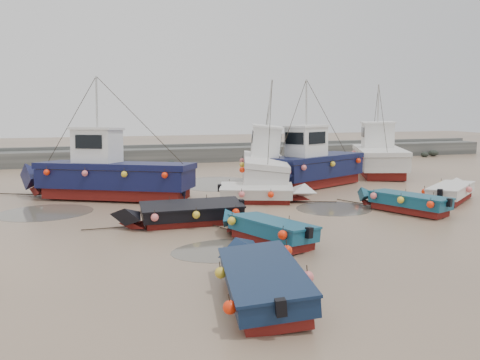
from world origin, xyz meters
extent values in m
plane|color=#9E8163|center=(0.00, 0.00, 0.00)|extent=(120.00, 120.00, 0.00)
cube|color=#60615C|center=(0.00, 22.00, 0.60)|extent=(60.00, 2.20, 1.20)
cube|color=#60615C|center=(0.00, 23.21, 1.32)|extent=(60.00, 0.60, 0.25)
ellipsoid|color=black|center=(5.10, 19.02, 0.29)|extent=(0.84, 0.86, 0.51)
ellipsoid|color=black|center=(7.80, 20.56, 0.34)|extent=(0.98, 1.07, 0.72)
ellipsoid|color=black|center=(14.16, 19.54, 0.27)|extent=(0.78, 0.90, 0.59)
ellipsoid|color=black|center=(23.03, 19.80, 0.24)|extent=(0.68, 0.72, 0.52)
ellipsoid|color=black|center=(18.92, 19.27, 0.21)|extent=(0.60, 0.70, 0.31)
ellipsoid|color=black|center=(-5.07, 20.46, 0.35)|extent=(0.99, 0.80, 0.58)
ellipsoid|color=black|center=(12.19, 19.77, 0.19)|extent=(0.54, 0.46, 0.30)
ellipsoid|color=black|center=(9.69, 19.97, 0.21)|extent=(0.61, 0.47, 0.46)
ellipsoid|color=black|center=(24.28, 20.15, 0.32)|extent=(0.92, 0.97, 0.58)
ellipsoid|color=black|center=(-4.31, 20.27, 0.21)|extent=(0.61, 0.53, 0.32)
ellipsoid|color=black|center=(10.99, 20.60, 0.23)|extent=(0.67, 0.55, 0.43)
ellipsoid|color=black|center=(-9.17, 19.34, 0.38)|extent=(1.09, 0.88, 0.72)
ellipsoid|color=black|center=(-7.25, 19.65, 0.23)|extent=(0.65, 0.60, 0.37)
ellipsoid|color=black|center=(9.46, 19.39, 0.31)|extent=(0.88, 0.64, 0.62)
ellipsoid|color=black|center=(-0.92, 19.60, 0.22)|extent=(0.64, 0.62, 0.48)
ellipsoid|color=black|center=(7.84, 20.42, 0.19)|extent=(0.55, 0.45, 0.29)
cylinder|color=#544F44|center=(-1.94, -3.28, 0.00)|extent=(4.14, 4.14, 0.01)
cylinder|color=#544F44|center=(4.26, 1.57, 0.00)|extent=(3.59, 3.59, 0.01)
cylinder|color=#544F44|center=(-8.62, 4.37, 0.00)|extent=(4.16, 4.16, 0.01)
cylinder|color=#544F44|center=(0.68, 10.03, 0.00)|extent=(5.20, 5.20, 0.01)
cube|color=maroon|center=(-2.24, -7.44, 0.15)|extent=(1.97, 3.82, 0.30)
cube|color=#0E1D38|center=(-2.24, -7.44, 0.53)|extent=(2.27, 4.12, 0.45)
pyramid|color=#0E1D38|center=(-1.91, -5.15, 0.98)|extent=(1.81, 0.95, 0.90)
cube|color=brown|center=(-2.24, -7.44, 0.69)|extent=(1.84, 3.45, 0.10)
cube|color=#0E1D38|center=(-2.24, -7.44, 0.78)|extent=(2.35, 4.22, 0.07)
cube|color=black|center=(-2.53, -9.46, 0.70)|extent=(0.24, 0.21, 0.35)
cylinder|color=black|center=(-1.78, -4.22, 0.03)|extent=(0.32, 1.99, 0.04)
sphere|color=#FD2D0B|center=(-3.43, -8.84, 0.63)|extent=(0.30, 0.30, 0.30)
sphere|color=#FD2D0B|center=(-1.34, -8.09, 0.63)|extent=(0.30, 0.30, 0.30)
sphere|color=#FD2D0B|center=(-3.14, -6.78, 0.63)|extent=(0.30, 0.30, 0.30)
sphere|color=#FD2D0B|center=(-1.04, -6.03, 0.63)|extent=(0.30, 0.30, 0.30)
cube|color=maroon|center=(-0.47, -3.00, 0.15)|extent=(2.33, 3.10, 0.30)
cube|color=navy|center=(-0.47, -3.00, 0.53)|extent=(2.61, 3.38, 0.45)
pyramid|color=navy|center=(-1.30, -1.31, 0.98)|extent=(1.58, 1.26, 0.90)
cube|color=brown|center=(-0.47, -3.00, 0.69)|extent=(2.14, 2.81, 0.10)
cube|color=navy|center=(-0.47, -3.00, 0.78)|extent=(2.69, 3.46, 0.07)
cube|color=black|center=(0.23, -4.44, 0.70)|extent=(0.28, 0.26, 0.35)
cylinder|color=black|center=(-1.67, -0.56, 0.03)|extent=(0.91, 1.81, 0.04)
sphere|color=#FD2D0B|center=(-0.68, -4.46, 0.63)|extent=(0.30, 0.30, 0.30)
sphere|color=#FD2D0B|center=(0.27, -2.64, 0.63)|extent=(0.30, 0.30, 0.30)
sphere|color=#FD2D0B|center=(-1.75, -2.26, 0.63)|extent=(0.30, 0.30, 0.30)
cube|color=maroon|center=(10.68, 1.49, 0.15)|extent=(3.50, 3.03, 0.30)
cube|color=silver|center=(10.68, 1.49, 0.53)|extent=(3.84, 3.35, 0.45)
pyramid|color=silver|center=(12.45, 2.80, 0.98)|extent=(1.43, 1.58, 0.90)
cube|color=brown|center=(10.68, 1.49, 0.69)|extent=(3.19, 2.77, 0.10)
cube|color=silver|center=(10.68, 1.49, 0.78)|extent=(3.94, 3.45, 0.07)
cube|color=black|center=(9.12, 0.35, 0.70)|extent=(0.28, 0.28, 0.35)
cylinder|color=black|center=(13.18, 3.34, 0.03)|extent=(1.63, 1.22, 0.04)
sphere|color=#FD2D0B|center=(8.99, 1.30, 0.63)|extent=(0.30, 0.30, 0.30)
sphere|color=#FD2D0B|center=(11.17, 0.82, 0.63)|extent=(0.30, 0.30, 0.30)
sphere|color=#FD2D0B|center=(11.36, 3.04, 0.63)|extent=(0.30, 0.30, 0.30)
cube|color=maroon|center=(-2.62, 0.58, 0.15)|extent=(3.72, 1.35, 0.30)
cube|color=black|center=(-2.62, 0.58, 0.53)|extent=(3.99, 1.58, 0.45)
pyramid|color=black|center=(-4.97, 0.57, 0.98)|extent=(0.72, 1.58, 0.90)
cube|color=brown|center=(-2.62, 0.58, 0.69)|extent=(3.36, 1.27, 0.10)
cube|color=black|center=(-2.62, 0.58, 0.78)|extent=(4.08, 1.65, 0.07)
cube|color=black|center=(-0.54, 0.58, 0.70)|extent=(0.18, 0.22, 0.35)
cylinder|color=black|center=(-5.91, 0.57, 0.03)|extent=(2.00, 0.05, 0.04)
sphere|color=#FD2D0B|center=(-1.03, -0.32, 0.63)|extent=(0.30, 0.30, 0.30)
sphere|color=#FD2D0B|center=(-1.83, 1.49, 0.63)|extent=(0.30, 0.30, 0.30)
sphere|color=#FD2D0B|center=(-2.62, -0.33, 0.63)|extent=(0.30, 0.30, 0.30)
sphere|color=#FD2D0B|center=(-3.42, 1.48, 0.63)|extent=(0.30, 0.30, 0.30)
sphere|color=#FD2D0B|center=(-4.21, -0.33, 0.63)|extent=(0.30, 0.30, 0.30)
cube|color=maroon|center=(1.23, 4.00, 0.15)|extent=(3.52, 2.31, 0.30)
cube|color=beige|center=(1.23, 4.00, 0.53)|extent=(3.82, 2.62, 0.45)
pyramid|color=beige|center=(3.22, 3.35, 0.98)|extent=(1.18, 1.75, 0.90)
cube|color=brown|center=(1.23, 4.00, 0.69)|extent=(3.19, 2.14, 0.10)
cube|color=beige|center=(1.23, 4.00, 0.78)|extent=(3.91, 2.70, 0.07)
cube|color=black|center=(-0.51, 4.57, 0.70)|extent=(0.24, 0.27, 0.35)
cylinder|color=black|center=(4.06, 3.07, 0.03)|extent=(1.91, 0.66, 0.04)
sphere|color=#FD2D0B|center=(0.19, 5.31, 0.63)|extent=(0.30, 0.30, 0.30)
sphere|color=#FD2D0B|center=(0.28, 3.34, 0.63)|extent=(0.30, 0.30, 0.30)
sphere|color=#FD2D0B|center=(1.51, 4.88, 0.63)|extent=(0.30, 0.30, 0.30)
sphere|color=#FD2D0B|center=(1.60, 2.91, 0.63)|extent=(0.30, 0.30, 0.30)
sphere|color=#FD2D0B|center=(2.83, 4.44, 0.63)|extent=(0.30, 0.30, 0.30)
cube|color=maroon|center=(7.11, -0.12, 0.15)|extent=(2.53, 3.33, 0.30)
cube|color=navy|center=(7.11, -0.12, 0.53)|extent=(2.83, 3.63, 0.45)
pyramid|color=navy|center=(6.18, 1.67, 0.98)|extent=(1.63, 1.31, 0.90)
cube|color=brown|center=(7.11, -0.12, 0.69)|extent=(2.33, 3.03, 0.10)
cube|color=navy|center=(7.11, -0.12, 0.78)|extent=(2.92, 3.72, 0.07)
cube|color=black|center=(7.90, -1.66, 0.70)|extent=(0.28, 0.26, 0.35)
cylinder|color=black|center=(5.78, 2.44, 0.03)|extent=(0.95, 1.80, 0.04)
sphere|color=#FD2D0B|center=(6.96, -1.68, 0.63)|extent=(0.30, 0.30, 0.30)
sphere|color=#FD2D0B|center=(8.17, -0.31, 0.63)|extent=(0.30, 0.30, 0.30)
sphere|color=#FD2D0B|center=(6.35, -0.51, 0.63)|extent=(0.30, 0.30, 0.30)
sphere|color=#FD2D0B|center=(7.56, 0.86, 0.63)|extent=(0.30, 0.30, 0.30)
sphere|color=#FD2D0B|center=(5.74, 0.67, 0.63)|extent=(0.30, 0.30, 0.30)
cube|color=maroon|center=(-5.41, 6.85, 0.28)|extent=(7.43, 5.10, 0.55)
cube|color=#0E1239|center=(-5.41, 6.85, 1.02)|extent=(8.07, 5.68, 0.95)
pyramid|color=#0E1239|center=(-9.38, 8.71, 1.72)|extent=(2.43, 3.05, 1.40)
cube|color=brown|center=(-5.41, 6.85, 1.54)|extent=(7.87, 5.51, 0.08)
cube|color=#0E1239|center=(-5.41, 6.85, 1.68)|extent=(8.25, 5.81, 0.30)
cube|color=white|center=(-6.36, 7.30, 2.65)|extent=(2.61, 2.56, 1.70)
cube|color=white|center=(-6.36, 7.30, 3.56)|extent=(2.82, 2.76, 0.12)
cube|color=black|center=(-7.28, 7.73, 2.91)|extent=(0.73, 1.48, 0.68)
cylinder|color=#B7B7B2|center=(-6.36, 7.30, 4.92)|extent=(0.10, 0.10, 2.60)
cylinder|color=black|center=(-10.44, 9.20, 0.03)|extent=(2.74, 1.32, 0.05)
sphere|color=#E36868|center=(-3.28, 4.23, 1.38)|extent=(0.30, 0.30, 0.30)
sphere|color=#E36868|center=(-2.96, 7.33, 1.38)|extent=(0.30, 0.30, 0.30)
sphere|color=#E36868|center=(-5.12, 5.09, 1.38)|extent=(0.30, 0.30, 0.30)
sphere|color=#E36868|center=(-4.79, 8.19, 1.38)|extent=(0.30, 0.30, 0.30)
sphere|color=#E36868|center=(-6.96, 5.95, 1.38)|extent=(0.30, 0.30, 0.30)
sphere|color=#E36868|center=(-6.63, 9.05, 1.38)|extent=(0.30, 0.30, 0.30)
sphere|color=#E36868|center=(-8.79, 6.81, 1.38)|extent=(0.30, 0.30, 0.30)
cube|color=maroon|center=(2.53, 7.08, 0.28)|extent=(3.51, 6.37, 0.55)
cube|color=silver|center=(2.53, 7.08, 1.02)|extent=(3.96, 6.89, 0.95)
pyramid|color=silver|center=(3.58, 10.74, 1.72)|extent=(2.54, 1.99, 1.40)
cube|color=brown|center=(2.53, 7.08, 1.54)|extent=(3.83, 6.72, 0.08)
cube|color=silver|center=(2.53, 7.08, 1.68)|extent=(4.04, 7.04, 0.30)
cube|color=white|center=(2.77, 7.93, 2.65)|extent=(2.06, 2.36, 1.70)
cube|color=white|center=(2.77, 7.93, 3.56)|extent=(2.22, 2.54, 0.12)
cube|color=black|center=(3.05, 8.91, 2.91)|extent=(1.29, 0.42, 0.68)
cylinder|color=#B7B7B2|center=(2.77, 7.93, 4.92)|extent=(0.10, 0.10, 2.60)
cylinder|color=black|center=(3.89, 11.79, 0.03)|extent=(0.88, 2.90, 0.05)
sphere|color=#E36868|center=(0.62, 4.93, 1.38)|extent=(0.30, 0.30, 0.30)
sphere|color=#E36868|center=(3.28, 5.24, 1.38)|extent=(0.30, 0.30, 0.30)
sphere|color=#E36868|center=(1.19, 6.92, 1.38)|extent=(0.30, 0.30, 0.30)
sphere|color=#E36868|center=(3.86, 7.23, 1.38)|extent=(0.30, 0.30, 0.30)
sphere|color=#E36868|center=(1.77, 8.92, 1.38)|extent=(0.30, 0.30, 0.30)
sphere|color=#E36868|center=(4.43, 9.23, 1.38)|extent=(0.30, 0.30, 0.30)
cube|color=maroon|center=(6.13, 7.58, 0.28)|extent=(6.11, 4.22, 0.55)
cube|color=#0F1438|center=(6.13, 7.58, 1.02)|extent=(6.64, 4.71, 0.95)
pyramid|color=#0F1438|center=(2.79, 6.02, 1.72)|extent=(2.25, 2.66, 1.40)
cube|color=brown|center=(6.13, 7.58, 1.54)|extent=(6.48, 4.57, 0.08)
cube|color=#0F1438|center=(6.13, 7.58, 1.68)|extent=(6.79, 4.81, 0.30)
cube|color=white|center=(5.35, 7.22, 2.65)|extent=(2.48, 2.29, 1.70)
cube|color=white|center=(5.35, 7.22, 3.56)|extent=(2.68, 2.47, 0.12)
cube|color=black|center=(4.43, 6.79, 2.91)|extent=(0.62, 1.25, 0.68)
cylinder|color=#B7B7B2|center=(5.35, 7.22, 4.92)|extent=(0.10, 0.10, 2.60)
cylinder|color=black|center=(1.81, 5.57, 0.03)|extent=(2.74, 1.31, 0.05)
sphere|color=#E36868|center=(8.92, 7.50, 1.38)|extent=(0.30, 0.30, 0.30)
sphere|color=#E36868|center=(6.73, 9.25, 1.38)|extent=(0.30, 0.30, 0.30)
sphere|color=#E36868|center=(6.66, 6.44, 1.38)|extent=(0.30, 0.30, 0.30)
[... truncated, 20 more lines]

